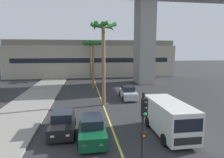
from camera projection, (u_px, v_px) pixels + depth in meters
name	position (u px, v px, depth m)	size (l,w,h in m)	color
sidewalk_left	(11.00, 124.00, 15.64)	(4.80, 80.00, 0.15)	gray
lane_stripe_center	(100.00, 98.00, 24.65)	(0.14, 56.00, 0.01)	#DBCC4C
pier_building_backdrop	(92.00, 59.00, 45.70)	(37.75, 8.04, 8.23)	#BCB29E
car_queue_front	(128.00, 93.00, 24.08)	(1.95, 4.16, 1.56)	#B7BABF
car_queue_second	(92.00, 129.00, 12.91)	(1.85, 4.11, 1.56)	#0C4728
car_queue_third	(63.00, 123.00, 14.10)	(1.91, 4.14, 1.56)	black
delivery_van	(169.00, 117.00, 13.64)	(2.17, 5.25, 2.36)	silver
traffic_light_median_near	(143.00, 127.00, 8.15)	(0.24, 0.37, 4.20)	black
palm_tree_near_median	(103.00, 41.00, 20.27)	(2.75, 2.86, 8.96)	brown
palm_tree_mid_median	(93.00, 49.00, 29.58)	(3.32, 3.33, 7.46)	brown
palm_tree_far_median	(90.00, 47.00, 39.91)	(3.25, 3.28, 8.12)	brown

